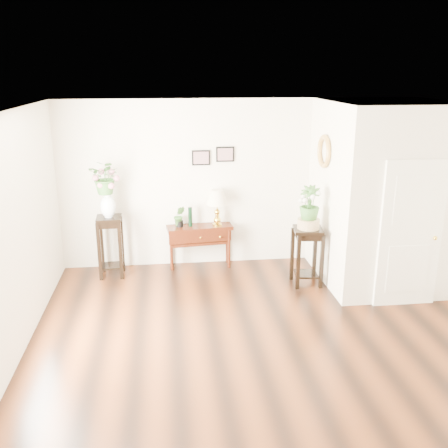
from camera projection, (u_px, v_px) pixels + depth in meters
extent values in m
cube|color=#54270F|center=(271.00, 340.00, 6.23)|extent=(6.00, 5.50, 0.02)
cube|color=white|center=(278.00, 112.00, 5.41)|extent=(6.00, 5.50, 0.02)
cube|color=white|center=(240.00, 183.00, 8.43)|extent=(6.00, 0.02, 2.80)
cube|color=white|center=(366.00, 367.00, 3.21)|extent=(6.00, 0.02, 2.80)
cube|color=white|center=(7.00, 244.00, 5.48)|extent=(0.02, 5.50, 2.80)
cube|color=white|center=(383.00, 193.00, 7.74)|extent=(1.80, 1.95, 2.80)
cube|color=white|center=(411.00, 235.00, 6.90)|extent=(0.90, 0.05, 2.10)
cube|color=black|center=(201.00, 158.00, 8.20)|extent=(0.30, 0.02, 0.25)
cube|color=black|center=(225.00, 154.00, 8.23)|extent=(0.30, 0.02, 0.25)
torus|color=gold|center=(324.00, 151.00, 7.56)|extent=(0.07, 0.51, 0.51)
cube|color=black|center=(200.00, 246.00, 8.48)|extent=(1.12, 0.48, 0.73)
cube|color=gold|center=(217.00, 205.00, 8.31)|extent=(0.36, 0.36, 0.62)
cylinder|color=black|center=(190.00, 216.00, 8.31)|extent=(0.07, 0.07, 0.33)
imported|color=#356B29|center=(179.00, 217.00, 8.29)|extent=(0.19, 0.15, 0.34)
cube|color=black|center=(111.00, 247.00, 8.06)|extent=(0.41, 0.41, 1.00)
imported|color=#356B29|center=(106.00, 175.00, 7.71)|extent=(0.61, 0.58, 0.54)
cube|color=black|center=(307.00, 256.00, 7.76)|extent=(0.49, 0.49, 0.92)
cylinder|color=tan|center=(308.00, 223.00, 7.60)|extent=(0.35, 0.35, 0.15)
imported|color=#356B29|center=(310.00, 204.00, 7.51)|extent=(0.39, 0.39, 0.54)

